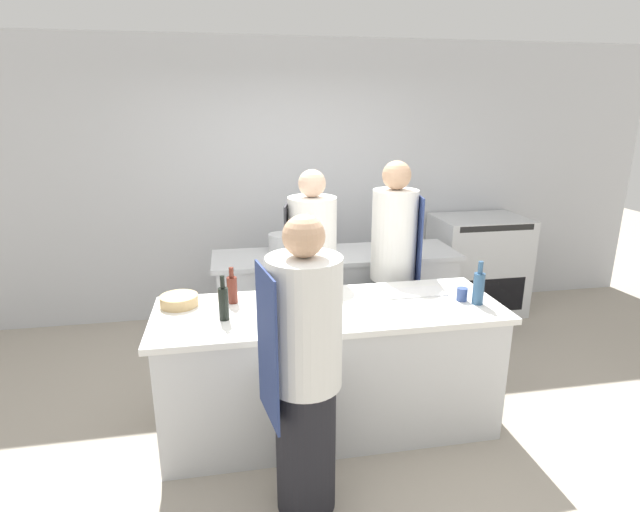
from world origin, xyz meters
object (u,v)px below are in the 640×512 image
at_px(bowl_prep_small, 286,304).
at_px(oven_range, 477,265).
at_px(bottle_cooking_oil, 319,291).
at_px(bottle_vinegar, 313,315).
at_px(chef_at_pass_far, 312,279).
at_px(bottle_water, 224,302).
at_px(stockpot, 282,243).
at_px(cup, 462,294).
at_px(chef_at_prep_near, 304,373).
at_px(bottle_wine, 479,287).
at_px(bottle_olive_oil, 232,289).
at_px(bottle_sauce, 319,285).
at_px(chef_at_stove, 393,269).
at_px(bowl_mixing_large, 179,301).

bearing_deg(bowl_prep_small, oven_range, 36.82).
bearing_deg(bottle_cooking_oil, bowl_prep_small, 171.03).
bearing_deg(bottle_cooking_oil, bottle_vinegar, -107.85).
relative_size(chef_at_pass_far, bowl_prep_small, 7.21).
height_order(bottle_water, stockpot, bottle_water).
height_order(bottle_cooking_oil, cup, bottle_cooking_oil).
bearing_deg(bottle_vinegar, bottle_water, 158.41).
bearing_deg(chef_at_prep_near, bottle_wine, -75.04).
distance_m(bottle_olive_oil, bottle_cooking_oil, 0.59).
bearing_deg(bottle_water, bottle_wine, -1.53).
xyz_separation_m(oven_range, bottle_wine, (-1.00, -1.86, 0.48)).
relative_size(bottle_water, cup, 3.17).
xyz_separation_m(bottle_wine, bottle_cooking_oil, (-1.05, 0.13, -0.00)).
bearing_deg(cup, bottle_vinegar, -167.66).
xyz_separation_m(bottle_sauce, bottle_water, (-0.63, -0.19, -0.00)).
xyz_separation_m(chef_at_pass_far, bottle_wine, (0.99, -0.79, 0.15)).
xyz_separation_m(chef_at_stove, chef_at_pass_far, (-0.67, -0.01, -0.03)).
bearing_deg(bottle_cooking_oil, bottle_water, -171.85).
relative_size(chef_at_prep_near, bottle_cooking_oil, 5.68).
height_order(chef_at_stove, bottle_water, chef_at_stove).
bearing_deg(stockpot, oven_range, 9.86).
distance_m(chef_at_stove, bowl_mixing_large, 1.71).
bearing_deg(chef_at_prep_near, bottle_olive_oil, 10.79).
relative_size(bowl_mixing_large, stockpot, 1.01).
xyz_separation_m(bottle_olive_oil, bottle_cooking_oil, (0.56, -0.19, 0.02)).
relative_size(bottle_olive_oil, bowl_prep_small, 1.05).
bearing_deg(oven_range, bottle_cooking_oil, -139.83).
relative_size(chef_at_pass_far, bottle_water, 5.95).
relative_size(chef_at_stove, bottle_sauce, 5.99).
bearing_deg(chef_at_pass_far, chef_at_prep_near, -178.38).
relative_size(oven_range, bowl_prep_small, 4.39).
bearing_deg(stockpot, chef_at_stove, -39.58).
distance_m(bottle_water, bowl_prep_small, 0.43).
relative_size(chef_at_stove, stockpot, 7.15).
distance_m(chef_at_pass_far, stockpot, 0.72).
relative_size(bowl_prep_small, stockpot, 0.96).
relative_size(bottle_sauce, cup, 3.24).
xyz_separation_m(chef_at_pass_far, bowl_prep_small, (-0.28, -0.63, 0.06)).
distance_m(bottle_olive_oil, bottle_sauce, 0.58).
xyz_separation_m(chef_at_stove, bottle_sauce, (-0.72, -0.57, 0.12)).
bearing_deg(bowl_mixing_large, cup, -7.70).
distance_m(bottle_vinegar, bowl_mixing_large, 0.95).
relative_size(bottle_cooking_oil, bottle_water, 1.02).
distance_m(bottle_wine, bowl_mixing_large, 1.99).
height_order(bottle_sauce, cup, bottle_sauce).
xyz_separation_m(chef_at_pass_far, bottle_vinegar, (-0.16, -0.95, 0.11)).
bearing_deg(chef_at_pass_far, oven_range, -48.89).
bearing_deg(bowl_mixing_large, bottle_water, -43.85).
xyz_separation_m(bottle_vinegar, stockpot, (-0.00, 1.65, 0.01)).
bearing_deg(bottle_water, bottle_cooking_oil, 8.15).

